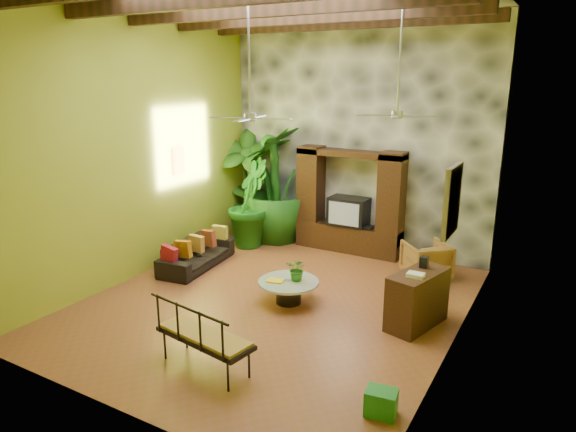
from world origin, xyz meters
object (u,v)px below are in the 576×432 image
Objects in this scene: ceiling_fan_back at (398,102)px; coffee_table at (289,289)px; wicker_armchair at (426,260)px; green_bin at (381,402)px; tall_plant_a at (247,183)px; tall_plant_c at (276,184)px; side_console at (417,299)px; tall_plant_b at (248,203)px; sofa at (197,254)px; entertainment_center at (349,209)px; iron_bench at (201,334)px; ceiling_fan_front at (250,104)px.

ceiling_fan_back is 1.77× the size of coffee_table.
wicker_armchair reaches higher than green_bin.
tall_plant_a is 7.43m from green_bin.
tall_plant_c is 5.05m from side_console.
tall_plant_c is at bearing 62.21° from tall_plant_b.
green_bin is (5.30, -5.08, -1.15)m from tall_plant_a.
wicker_armchair is 2.07m from side_console.
sofa is 4.60m from wicker_armchair.
coffee_table is at bearing -44.12° from tall_plant_b.
iron_bench is at bearing -87.25° from entertainment_center.
ceiling_fan_back is 0.92× the size of tall_plant_b.
ceiling_fan_front reaches higher than side_console.
tall_plant_a is 0.96× the size of tall_plant_c.
side_console is (5.01, -2.68, -0.86)m from tall_plant_a.
ceiling_fan_back is 3.17m from side_console.
wicker_armchair is at bearing -20.93° from entertainment_center.
coffee_table is at bearing 9.71° from wicker_armchair.
ceiling_fan_back is at bearing -50.43° from entertainment_center.
iron_bench is (2.56, -3.01, 0.27)m from sofa.
wicker_armchair is 0.29× the size of tall_plant_c.
coffee_table is at bearing -109.73° from sofa.
iron_bench is 2.44m from green_bin.
tall_plant_b is 1.92× the size of coffee_table.
ceiling_fan_front is 4.71m from tall_plant_a.
tall_plant_a is at bearing 126.47° from tall_plant_b.
wicker_armchair is at bearing 78.94° from iron_bench.
ceiling_fan_back is at bearing -17.44° from tall_plant_b.
sofa is 2.65m from tall_plant_c.
tall_plant_a is at bearing 125.48° from ceiling_fan_front.
wicker_armchair is 2.90m from coffee_table.
ceiling_fan_front reaches higher than wicker_armchair.
tall_plant_b is at bearing -160.82° from entertainment_center.
coffee_table is at bearing -157.87° from side_console.
ceiling_fan_front is at bearing 9.33° from wicker_armchair.
tall_plant_c is 7.57× the size of green_bin.
entertainment_center reaches higher than side_console.
ceiling_fan_back reaches higher than tall_plant_c.
entertainment_center is 1.19× the size of tall_plant_b.
sofa is at bearing -101.34° from tall_plant_c.
ceiling_fan_front is 4.17m from tall_plant_b.
tall_plant_c is at bearing 151.87° from ceiling_fan_back.
coffee_table is (2.50, -0.57, -0.02)m from sofa.
wicker_armchair is 0.53× the size of iron_bench.
iron_bench reaches higher than wicker_armchair.
ceiling_fan_back reaches higher than tall_plant_a.
tall_plant_b reaches higher than side_console.
sofa is at bearing -94.45° from tall_plant_b.
wicker_armchair is at bearing -8.04° from tall_plant_a.
entertainment_center is 2.29× the size of coffee_table.
tall_plant_a reaches higher than wicker_armchair.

